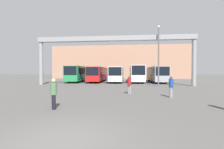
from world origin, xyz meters
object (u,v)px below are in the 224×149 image
Objects in this scene: bus_slot_1 at (99,73)px; pedestrian_near_center at (171,86)px; bus_slot_2 at (117,73)px; bus_slot_3 at (136,73)px; bus_slot_4 at (157,73)px; lamp_post at (159,53)px; pedestrian_near_right at (129,84)px; pedestrian_mid_left at (54,93)px; bus_slot_0 at (80,73)px.

pedestrian_near_center is at bearing -63.27° from bus_slot_1.
bus_slot_2 is 0.93× the size of bus_slot_3.
bus_slot_2 is at bearing -174.06° from bus_slot_3.
lamp_post is (-1.36, -8.40, 2.93)m from bus_slot_4.
pedestrian_near_center is (-2.31, -17.75, -0.82)m from bus_slot_4.
bus_slot_4 is at bearing 80.77° from lamp_post.
pedestrian_near_center is (1.61, -18.16, -0.93)m from bus_slot_3.
bus_slot_2 is 18.61m from pedestrian_near_center.
bus_slot_3 is at bearing 173.99° from bus_slot_4.
bus_slot_4 is 9.00m from lamp_post.
bus_slot_4 is 17.10m from pedestrian_near_right.
pedestrian_mid_left is 8.84m from pedestrian_near_center.
bus_slot_1 is 7.09× the size of pedestrian_near_right.
bus_slot_0 is 15.66m from bus_slot_4.
bus_slot_3 reaches higher than pedestrian_near_right.
bus_slot_3 reaches higher than bus_slot_1.
bus_slot_2 is 5.94× the size of pedestrian_near_right.
bus_slot_3 is 23.46m from pedestrian_mid_left.
bus_slot_3 is at bearing 112.71° from pedestrian_near_right.
pedestrian_near_right is at bearing 107.59° from pedestrian_mid_left.
bus_slot_0 is at bearing 178.86° from bus_slot_4.
lamp_post is at bearing -31.35° from bus_slot_0.
pedestrian_near_center is at bearing 2.65° from pedestrian_near_right.
bus_slot_3 reaches higher than pedestrian_near_center.
bus_slot_4 is 5.85× the size of pedestrian_near_center.
pedestrian_near_center is at bearing -53.53° from bus_slot_0.
lamp_post reaches higher than bus_slot_3.
lamp_post is at bearing -73.86° from bus_slot_3.
bus_slot_0 is 1.06× the size of bus_slot_4.
lamp_post is at bearing 110.97° from pedestrian_mid_left.
lamp_post is (14.29, -8.71, 2.86)m from bus_slot_0.
pedestrian_near_right is at bearing -82.23° from bus_slot_2.
bus_slot_0 is 19.28m from pedestrian_near_right.
pedestrian_mid_left is at bearing -96.47° from pedestrian_near_right.
pedestrian_mid_left is 16.70m from lamp_post.
pedestrian_near_center reaches higher than pedestrian_near_right.
pedestrian_mid_left is (5.74, -22.55, -0.90)m from bus_slot_0.
bus_slot_4 is at bearing -6.01° from bus_slot_3.
pedestrian_near_center is at bearing 83.26° from pedestrian_mid_left.
bus_slot_0 is 6.29× the size of pedestrian_mid_left.
lamp_post is at bearing -52.43° from bus_slot_2.
lamp_post is at bearing 89.77° from pedestrian_near_right.
bus_slot_2 is at bearing -14.10° from bus_slot_1.
pedestrian_mid_left is (1.82, -23.23, -0.81)m from bus_slot_1.
bus_slot_0 is at bearing -170.19° from bus_slot_1.
bus_slot_2 is 3.94m from bus_slot_3.
pedestrian_near_center is at bearing -95.76° from lamp_post.
bus_slot_3 is 6.42× the size of pedestrian_near_right.
bus_slot_1 is 1.41× the size of lamp_post.
pedestrian_near_center is (7.61, 4.50, 0.01)m from pedestrian_mid_left.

